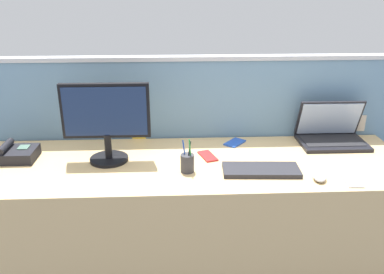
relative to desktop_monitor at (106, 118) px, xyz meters
name	(u,v)px	position (x,y,z in m)	size (l,w,h in m)	color
ground_plane	(192,274)	(0.43, -0.05, -0.95)	(10.00, 10.00, 0.00)	#424751
desk	(192,222)	(0.43, -0.05, -0.59)	(2.25, 0.67, 0.72)	tan
cubicle_divider	(190,153)	(0.43, 0.33, -0.35)	(2.73, 0.08, 1.20)	#6084A3
desktop_monitor	(106,118)	(0.00, 0.00, 0.00)	(0.44, 0.20, 0.41)	black
laptop	(331,132)	(1.24, 0.19, -0.17)	(0.37, 0.26, 0.24)	black
desk_phone	(18,153)	(-0.48, 0.03, -0.20)	(0.18, 0.17, 0.09)	black
keyboard_main	(261,170)	(0.76, -0.18, -0.22)	(0.37, 0.15, 0.02)	#232328
computer_mouse_right_hand	(320,177)	(1.02, -0.27, -0.22)	(0.06, 0.10, 0.03)	#B2B5BC
pen_cup	(187,163)	(0.40, -0.16, -0.18)	(0.07, 0.07, 0.18)	#333338
cell_phone_blue_case	(235,143)	(0.69, 0.19, -0.23)	(0.07, 0.13, 0.01)	blue
cell_phone_white_slab	(352,180)	(1.17, -0.29, -0.23)	(0.07, 0.14, 0.01)	silver
cell_phone_red_case	(208,156)	(0.52, 0.01, -0.23)	(0.06, 0.14, 0.01)	#B22323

